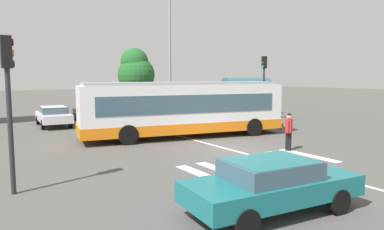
{
  "coord_description": "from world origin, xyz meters",
  "views": [
    {
      "loc": [
        -10.6,
        -12.32,
        3.4
      ],
      "look_at": [
        -0.03,
        3.71,
        1.3
      ],
      "focal_mm": 33.56,
      "sensor_mm": 36.0,
      "label": 1
    }
  ],
  "objects": [
    {
      "name": "background_tree_right",
      "position": [
        2.95,
        17.35,
        3.81
      ],
      "size": [
        3.29,
        3.29,
        5.87
      ],
      "color": "brown",
      "rests_on": "ground_plane"
    },
    {
      "name": "twin_arm_street_lamp",
      "position": [
        3.11,
        11.52,
        6.17
      ],
      "size": [
        5.36,
        0.32,
        10.06
      ],
      "color": "#939399",
      "rests_on": "ground_plane"
    },
    {
      "name": "foreground_sedan",
      "position": [
        -4.21,
        -6.2,
        0.77
      ],
      "size": [
        4.66,
        2.27,
        1.35
      ],
      "color": "black",
      "rests_on": "ground_plane"
    },
    {
      "name": "parked_car_red",
      "position": [
        5.67,
        12.89,
        0.77
      ],
      "size": [
        1.94,
        4.53,
        1.35
      ],
      "color": "black",
      "rests_on": "ground_plane"
    },
    {
      "name": "parked_car_blue",
      "position": [
        3.08,
        12.81,
        0.77
      ],
      "size": [
        2.3,
        4.67,
        1.35
      ],
      "color": "black",
      "rests_on": "ground_plane"
    },
    {
      "name": "traffic_light_far_corner",
      "position": [
        8.77,
        7.26,
        3.25
      ],
      "size": [
        0.33,
        0.32,
        4.85
      ],
      "color": "#28282B",
      "rests_on": "ground_plane"
    },
    {
      "name": "parked_car_black",
      "position": [
        -2.39,
        13.43,
        0.77
      ],
      "size": [
        2.13,
        4.61,
        1.35
      ],
      "color": "black",
      "rests_on": "ground_plane"
    },
    {
      "name": "pedestrian_crossing_street",
      "position": [
        1.93,
        -1.3,
        0.97
      ],
      "size": [
        0.51,
        0.43,
        1.72
      ],
      "color": "black",
      "rests_on": "ground_plane"
    },
    {
      "name": "bus_stop_shelter",
      "position": [
        10.03,
        10.53,
        2.42
      ],
      "size": [
        4.7,
        1.54,
        3.25
      ],
      "color": "#28282B",
      "rests_on": "ground_plane"
    },
    {
      "name": "traffic_light_near_corner",
      "position": [
        -9.36,
        -1.06,
        3.04
      ],
      "size": [
        0.33,
        0.32,
        4.51
      ],
      "color": "#28282B",
      "rests_on": "ground_plane"
    },
    {
      "name": "parked_car_champagne",
      "position": [
        0.36,
        13.25,
        0.77
      ],
      "size": [
        2.01,
        4.57,
        1.35
      ],
      "color": "black",
      "rests_on": "ground_plane"
    },
    {
      "name": "ground_plane",
      "position": [
        0.0,
        0.0,
        0.0
      ],
      "size": [
        160.0,
        160.0,
        0.0
      ],
      "primitive_type": "plane",
      "color": "#514F4C"
    },
    {
      "name": "lane_center_line",
      "position": [
        -0.14,
        2.0,
        0.0
      ],
      "size": [
        0.16,
        24.0,
        0.01
      ],
      "primitive_type": "cube",
      "color": "silver",
      "rests_on": "ground_plane"
    },
    {
      "name": "crosswalk_painted_stripes",
      "position": [
        -0.88,
        -2.47,
        0.0
      ],
      "size": [
        5.99,
        3.0,
        0.01
      ],
      "color": "silver",
      "rests_on": "ground_plane"
    },
    {
      "name": "parked_car_white",
      "position": [
        -5.16,
        12.96,
        0.77
      ],
      "size": [
        2.14,
        4.62,
        1.35
      ],
      "color": "black",
      "rests_on": "ground_plane"
    },
    {
      "name": "city_transit_bus",
      "position": [
        -0.05,
        4.51,
        1.59
      ],
      "size": [
        11.72,
        4.78,
        3.06
      ],
      "color": "black",
      "rests_on": "ground_plane"
    }
  ]
}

